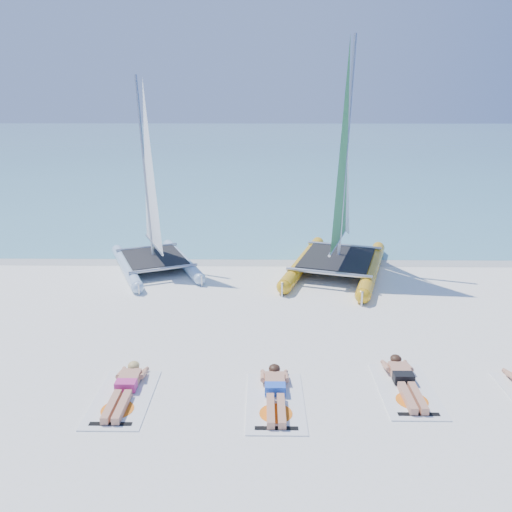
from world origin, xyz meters
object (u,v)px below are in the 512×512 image
Objects in this scene: towel_b at (275,402)px; sunbather_b at (275,390)px; catamaran_blue at (151,212)px; sunbather_c at (404,379)px; towel_c at (406,390)px; catamaran_yellow at (343,196)px; towel_a at (123,398)px; sunbather_a at (125,387)px.

sunbather_b is (0.00, 0.19, 0.11)m from towel_b.
sunbather_b is at bearing -86.73° from catamaran_blue.
sunbather_b is at bearing 90.00° from towel_b.
sunbather_c is at bearing 9.67° from sunbather_b.
catamaran_blue is 3.49× the size of sunbather_b.
sunbather_b is 2.40m from towel_c.
towel_c is (0.17, -7.19, -2.26)m from catamaran_yellow.
towel_a is 2.69m from sunbather_b.
sunbather_a is at bearing -178.45° from towel_c.
catamaran_yellow is at bearing 73.71° from towel_b.
sunbather_a is at bearing -176.28° from sunbather_c.
catamaran_yellow reaches higher than catamaran_blue.
towel_a is 1.07× the size of sunbather_b.
sunbather_a is at bearing -105.87° from catamaran_blue.
catamaran_yellow reaches higher than towel_c.
sunbather_b and sunbather_c have the same top height.
towel_c is at bearing 9.67° from towel_b.
sunbather_c is (2.39, 0.60, 0.11)m from towel_b.
towel_a is 1.07× the size of sunbather_c.
towel_a is at bearing -176.28° from towel_c.
towel_b is 1.00× the size of towel_c.
catamaran_yellow is (5.88, 0.19, 0.47)m from catamaran_blue.
catamaran_blue is 0.83× the size of catamaran_yellow.
sunbather_a is 1.00× the size of sunbather_b.
sunbather_b reaches higher than towel_b.
towel_a is at bearing -105.89° from catamaran_yellow.
catamaran_yellow reaches higher than sunbather_b.
sunbather_b is (3.66, -7.21, -1.68)m from catamaran_blue.
sunbather_b is 1.00× the size of sunbather_c.
catamaran_blue is 8.45m from towel_b.
catamaran_blue reaches higher than towel_a.
catamaran_yellow is 4.18× the size of sunbather_a.
sunbather_a is (-0.00, 0.19, 0.11)m from towel_a.
sunbather_a and sunbather_c have the same top height.
towel_b is 2.46m from sunbather_c.
sunbather_a is at bearing 90.00° from towel_a.
sunbather_c reaches higher than towel_a.
towel_c is at bearing -71.43° from catamaran_yellow.
sunbather_b is (2.69, 0.11, 0.11)m from towel_a.
sunbather_a is 0.93× the size of towel_c.
towel_b is (2.69, -0.08, 0.00)m from towel_a.
sunbather_b is (2.69, -0.08, 0.00)m from sunbather_a.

